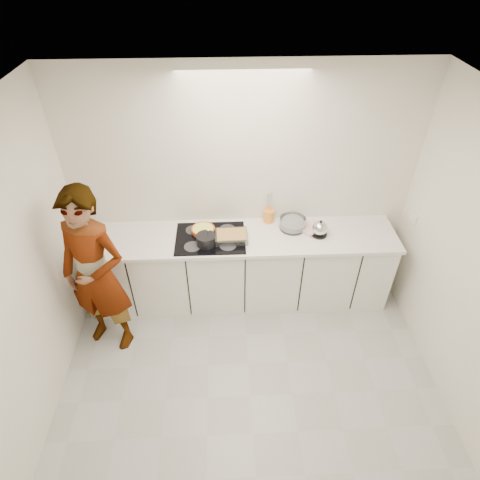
{
  "coord_description": "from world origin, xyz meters",
  "views": [
    {
      "loc": [
        -0.19,
        -2.01,
        3.52
      ],
      "look_at": [
        -0.05,
        1.05,
        1.05
      ],
      "focal_mm": 30.0,
      "sensor_mm": 36.0,
      "label": 1
    }
  ],
  "objects_px": {
    "tart_dish": "(203,230)",
    "utensil_crock": "(269,216)",
    "hob": "(210,238)",
    "baking_dish": "(231,236)",
    "kettle": "(320,229)",
    "saucepan": "(206,240)",
    "mixing_bowl": "(293,224)",
    "cook": "(96,275)"
  },
  "relations": [
    {
      "from": "kettle",
      "to": "tart_dish",
      "type": "bearing_deg",
      "value": 175.49
    },
    {
      "from": "mixing_bowl",
      "to": "hob",
      "type": "bearing_deg",
      "value": -170.71
    },
    {
      "from": "hob",
      "to": "cook",
      "type": "distance_m",
      "value": 1.18
    },
    {
      "from": "baking_dish",
      "to": "mixing_bowl",
      "type": "height_order",
      "value": "mixing_bowl"
    },
    {
      "from": "tart_dish",
      "to": "mixing_bowl",
      "type": "xyz_separation_m",
      "value": [
        0.96,
        0.04,
        0.02
      ]
    },
    {
      "from": "cook",
      "to": "tart_dish",
      "type": "bearing_deg",
      "value": 50.85
    },
    {
      "from": "kettle",
      "to": "cook",
      "type": "bearing_deg",
      "value": -166.66
    },
    {
      "from": "baking_dish",
      "to": "mixing_bowl",
      "type": "relative_size",
      "value": 1.03
    },
    {
      "from": "kettle",
      "to": "utensil_crock",
      "type": "height_order",
      "value": "kettle"
    },
    {
      "from": "saucepan",
      "to": "kettle",
      "type": "height_order",
      "value": "saucepan"
    },
    {
      "from": "baking_dish",
      "to": "kettle",
      "type": "bearing_deg",
      "value": 2.56
    },
    {
      "from": "tart_dish",
      "to": "kettle",
      "type": "height_order",
      "value": "kettle"
    },
    {
      "from": "tart_dish",
      "to": "baking_dish",
      "type": "bearing_deg",
      "value": -24.91
    },
    {
      "from": "mixing_bowl",
      "to": "utensil_crock",
      "type": "bearing_deg",
      "value": 150.44
    },
    {
      "from": "hob",
      "to": "baking_dish",
      "type": "height_order",
      "value": "baking_dish"
    },
    {
      "from": "hob",
      "to": "tart_dish",
      "type": "relative_size",
      "value": 2.17
    },
    {
      "from": "tart_dish",
      "to": "mixing_bowl",
      "type": "relative_size",
      "value": 1.01
    },
    {
      "from": "saucepan",
      "to": "kettle",
      "type": "relative_size",
      "value": 1.11
    },
    {
      "from": "tart_dish",
      "to": "utensil_crock",
      "type": "distance_m",
      "value": 0.74
    },
    {
      "from": "utensil_crock",
      "to": "cook",
      "type": "distance_m",
      "value": 1.87
    },
    {
      "from": "saucepan",
      "to": "cook",
      "type": "height_order",
      "value": "cook"
    },
    {
      "from": "hob",
      "to": "kettle",
      "type": "distance_m",
      "value": 1.15
    },
    {
      "from": "tart_dish",
      "to": "kettle",
      "type": "relative_size",
      "value": 1.76
    },
    {
      "from": "kettle",
      "to": "saucepan",
      "type": "bearing_deg",
      "value": -174.52
    },
    {
      "from": "tart_dish",
      "to": "saucepan",
      "type": "bearing_deg",
      "value": -80.39
    },
    {
      "from": "saucepan",
      "to": "baking_dish",
      "type": "relative_size",
      "value": 0.62
    },
    {
      "from": "utensil_crock",
      "to": "tart_dish",
      "type": "bearing_deg",
      "value": -166.41
    },
    {
      "from": "hob",
      "to": "tart_dish",
      "type": "bearing_deg",
      "value": 125.33
    },
    {
      "from": "saucepan",
      "to": "hob",
      "type": "bearing_deg",
      "value": 67.71
    },
    {
      "from": "mixing_bowl",
      "to": "baking_dish",
      "type": "bearing_deg",
      "value": -165.33
    },
    {
      "from": "kettle",
      "to": "cook",
      "type": "xyz_separation_m",
      "value": [
        -2.21,
        -0.52,
        -0.07
      ]
    },
    {
      "from": "saucepan",
      "to": "utensil_crock",
      "type": "distance_m",
      "value": 0.78
    },
    {
      "from": "saucepan",
      "to": "kettle",
      "type": "distance_m",
      "value": 1.19
    },
    {
      "from": "hob",
      "to": "kettle",
      "type": "xyz_separation_m",
      "value": [
        1.14,
        0.01,
        0.07
      ]
    },
    {
      "from": "hob",
      "to": "cook",
      "type": "height_order",
      "value": "cook"
    },
    {
      "from": "mixing_bowl",
      "to": "utensil_crock",
      "type": "xyz_separation_m",
      "value": [
        -0.24,
        0.14,
        0.01
      ]
    },
    {
      "from": "saucepan",
      "to": "utensil_crock",
      "type": "relative_size",
      "value": 1.42
    },
    {
      "from": "hob",
      "to": "saucepan",
      "type": "relative_size",
      "value": 3.45
    },
    {
      "from": "hob",
      "to": "baking_dish",
      "type": "relative_size",
      "value": 2.13
    },
    {
      "from": "tart_dish",
      "to": "kettle",
      "type": "xyz_separation_m",
      "value": [
        1.22,
        -0.1,
        0.04
      ]
    },
    {
      "from": "baking_dish",
      "to": "utensil_crock",
      "type": "bearing_deg",
      "value": 36.62
    },
    {
      "from": "hob",
      "to": "tart_dish",
      "type": "xyz_separation_m",
      "value": [
        -0.08,
        0.11,
        0.03
      ]
    }
  ]
}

